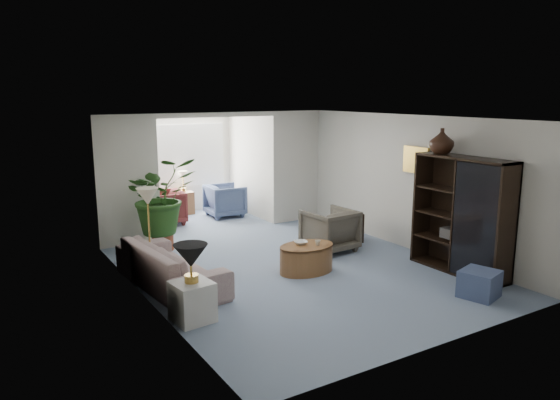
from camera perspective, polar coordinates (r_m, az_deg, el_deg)
floor at (r=8.74m, az=2.07°, el=-7.76°), size 6.00×6.00×0.00m
sunroom_floor at (r=12.23m, az=-8.60°, el=-2.26°), size 2.60×2.60×0.00m
back_pier_left at (r=10.35m, az=-16.12°, el=1.98°), size 1.20×0.12×2.50m
back_pier_right at (r=11.91m, az=1.78°, el=3.63°), size 1.20×0.12×2.50m
back_header at (r=10.88m, az=-6.69°, el=9.15°), size 2.60×0.12×0.10m
window_pane at (r=12.97m, az=-10.65°, el=4.75°), size 2.20×0.02×1.50m
window_blinds at (r=12.94m, az=-10.61°, el=4.73°), size 2.20×0.02×1.50m
framed_picture at (r=9.83m, az=14.56°, el=4.23°), size 0.04×0.50×0.40m
sofa at (r=8.19m, az=-11.78°, el=-6.93°), size 1.10×2.32×0.65m
end_table at (r=6.95m, az=-9.48°, el=-10.80°), size 0.52×0.52×0.52m
table_lamp at (r=6.75m, az=-9.65°, el=-5.98°), size 0.44×0.44×0.30m
floor_lamp at (r=8.72m, az=-14.16°, el=0.37°), size 0.36×0.36×0.28m
coffee_table at (r=8.68m, az=2.88°, el=-6.33°), size 1.17×1.17×0.45m
coffee_bowl at (r=8.66m, az=2.25°, el=-4.63°), size 0.27×0.27×0.05m
coffee_cup at (r=8.61m, az=4.10°, el=-4.65°), size 0.11×0.11×0.08m
wingback_chair at (r=9.80m, az=5.40°, el=-3.25°), size 0.90×0.93×0.79m
side_table_dark at (r=10.48m, az=7.48°, el=-2.94°), size 0.56×0.50×0.57m
entertainment_cabinet at (r=8.96m, az=19.06°, el=-1.59°), size 0.46×1.71×1.90m
cabinet_urn at (r=9.10m, az=17.12°, el=6.12°), size 0.40×0.40×0.42m
ottoman at (r=8.17m, az=20.79°, el=-8.49°), size 0.60×0.60×0.39m
plant_pot at (r=10.11m, az=-12.57°, el=-4.40°), size 0.40×0.40×0.32m
house_plant at (r=9.91m, az=-12.79°, el=0.47°), size 1.29×1.11×1.43m
sunroom_chair_blue at (r=12.55m, az=-5.96°, el=-0.05°), size 0.88×0.86×0.76m
sunroom_chair_maroon at (r=12.00m, az=-12.43°, el=-0.81°), size 0.87×0.85×0.76m
sunroom_table at (r=12.96m, az=-10.38°, el=-0.31°), size 0.46×0.37×0.54m
shelf_clutter at (r=8.85m, az=19.65°, el=-2.85°), size 0.30×0.89×0.61m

